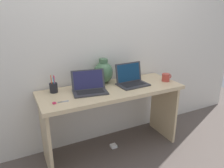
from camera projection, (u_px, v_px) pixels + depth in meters
ground_plane at (112, 148)px, 2.50m from camera, size 6.00×6.00×0.00m
back_wall at (99, 42)px, 2.37m from camera, size 4.40×0.04×2.40m
desk at (112, 102)px, 2.31m from camera, size 1.53×0.55×0.75m
laptop_left at (89, 86)px, 2.15m from camera, size 0.37×0.27×0.21m
laptop_right at (131, 79)px, 2.36m from camera, size 0.34×0.25×0.23m
green_vase at (103, 72)px, 2.40m from camera, size 0.22×0.22×0.28m
coffee_mug at (166, 77)px, 2.47m from camera, size 0.13×0.09×0.09m
pen_cup at (54, 88)px, 2.13m from camera, size 0.08×0.08×0.18m
scissors at (58, 103)px, 1.91m from camera, size 0.15×0.05×0.01m
power_brick at (113, 146)px, 2.52m from camera, size 0.07×0.07×0.03m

